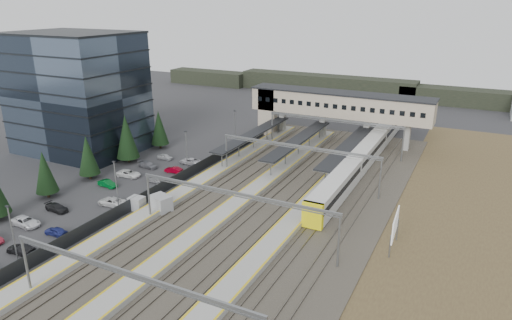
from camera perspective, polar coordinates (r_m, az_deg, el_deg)
The scene contains 15 objects.
ground at distance 73.12m, azimuth -7.84°, elevation -5.19°, with size 220.00×220.00×0.00m, color #2B2B2D.
office_building at distance 101.36m, azimuth -21.44°, elevation 7.83°, with size 24.30×18.30×24.30m.
conifer_row at distance 82.76m, azimuth -22.24°, elevation 0.05°, with size 4.42×49.82×9.50m.
car_park at distance 76.07m, azimuth -19.68°, elevation -4.70°, with size 10.67×44.59×1.29m.
lampposts at distance 76.94m, azimuth -12.40°, elevation -0.72°, with size 0.50×53.25×8.07m.
fence at distance 79.98m, azimuth -9.72°, elevation -2.31°, with size 0.08×90.00×2.00m.
relay_cabin_near at distance 70.21m, azimuth -11.79°, elevation -5.36°, with size 3.58×3.02×2.56m.
relay_cabin_far at distance 71.87m, azimuth -14.67°, elevation -5.25°, with size 2.25×1.90×2.00m.
rail_corridor at distance 72.57m, azimuth 0.52°, elevation -4.95°, with size 34.00×90.00×0.92m.
canopies at distance 91.10m, azimuth 5.33°, elevation 2.54°, with size 23.10×30.00×3.28m.
footbridge at distance 103.57m, azimuth 8.85°, elevation 6.74°, with size 40.40×6.40×11.20m.
gantries at distance 67.64m, azimuth 1.81°, elevation -1.58°, with size 28.40×62.28×7.17m.
train at distance 91.09m, azimuth 13.69°, elevation 0.88°, with size 2.99×62.42×3.76m.
billboard at distance 60.61m, azimuth 17.00°, elevation -7.87°, with size 0.50×5.83×4.92m.
treeline_far at distance 149.86m, azimuth 20.83°, elevation 7.66°, with size 170.00×19.00×7.00m.
Camera 1 is at (38.48, -54.36, 30.18)m, focal length 32.00 mm.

